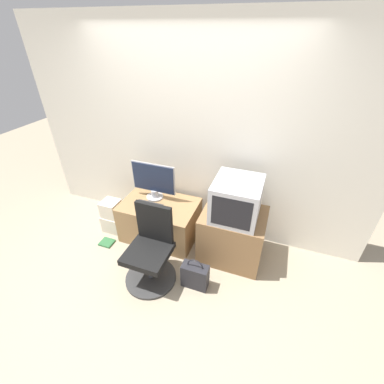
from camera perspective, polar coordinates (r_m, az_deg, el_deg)
name	(u,v)px	position (r m, az deg, el deg)	size (l,w,h in m)	color
ground_plane	(148,296)	(3.01, -9.77, -21.74)	(12.00, 12.00, 0.00)	tan
wall_back	(190,138)	(3.16, -0.37, 11.94)	(4.40, 0.05, 2.60)	silver
desk	(160,220)	(3.46, -7.07, -6.17)	(0.96, 0.64, 0.53)	#937047
side_stand	(232,235)	(3.17, 8.92, -9.44)	(0.73, 0.60, 0.64)	olive
main_monitor	(154,181)	(3.30, -8.55, 2.44)	(0.59, 0.22, 0.49)	#B2B2B7
keyboard	(149,205)	(3.30, -9.53, -2.77)	(0.35, 0.11, 0.01)	#2D2D2D
mouse	(166,207)	(3.21, -5.81, -3.40)	(0.07, 0.03, 0.03)	black
crt_tv	(237,199)	(2.81, 9.87, -1.65)	(0.50, 0.54, 0.45)	#B7B7BC
office_chair	(151,252)	(2.90, -9.17, -13.13)	(0.58, 0.58, 0.91)	#333333
cardboard_box_lower	(114,222)	(3.78, -16.99, -6.40)	(0.26, 0.24, 0.24)	beige
cardboard_box_upper	(111,209)	(3.64, -17.58, -3.53)	(0.23, 0.22, 0.23)	beige
handbag	(195,276)	(2.93, 0.67, -18.08)	(0.29, 0.14, 0.40)	#232328
book	(107,243)	(3.66, -18.38, -10.61)	(0.17, 0.16, 0.02)	#2D6638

